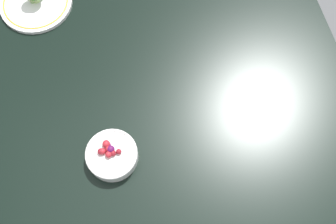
% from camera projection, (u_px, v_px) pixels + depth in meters
% --- Properties ---
extents(dining_table, '(1.57, 1.08, 0.04)m').
position_uv_depth(dining_table, '(168.00, 117.00, 1.12)').
color(dining_table, black).
rests_on(dining_table, ground).
extents(bowl_berries, '(0.14, 0.14, 0.06)m').
position_uv_depth(bowl_berries, '(112.00, 155.00, 1.04)').
color(bowl_berries, white).
rests_on(bowl_berries, dining_table).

